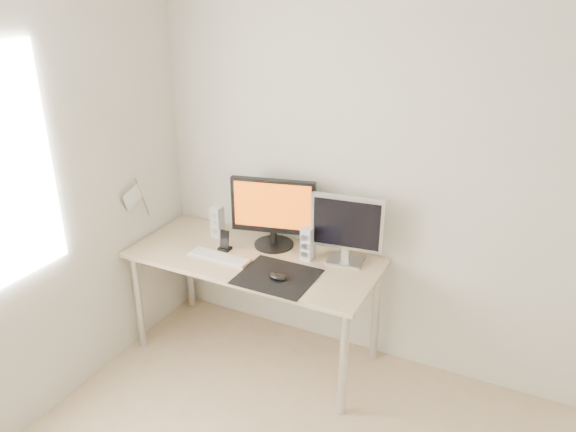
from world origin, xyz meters
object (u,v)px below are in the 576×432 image
(second_monitor, at_px, (347,227))
(keyboard, at_px, (219,257))
(phone_dock, at_px, (225,244))
(mouse, at_px, (278,276))
(main_monitor, at_px, (273,211))
(speaker_right, at_px, (307,243))
(desk, at_px, (254,267))
(speaker_left, at_px, (217,222))

(second_monitor, height_order, keyboard, second_monitor)
(phone_dock, bearing_deg, mouse, -21.77)
(main_monitor, bearing_deg, speaker_right, -13.10)
(main_monitor, distance_m, keyboard, 0.45)
(desk, distance_m, speaker_left, 0.44)
(main_monitor, height_order, phone_dock, main_monitor)
(keyboard, bearing_deg, phone_dock, 105.49)
(phone_dock, bearing_deg, main_monitor, 35.83)
(speaker_left, xyz_separation_m, speaker_right, (0.69, -0.03, 0.00))
(second_monitor, relative_size, speaker_right, 2.12)
(speaker_left, xyz_separation_m, phone_dock, (0.15, -0.16, -0.06))
(second_monitor, xyz_separation_m, speaker_left, (-0.92, -0.04, -0.13))
(main_monitor, relative_size, speaker_left, 2.56)
(speaker_left, bearing_deg, mouse, -28.67)
(main_monitor, bearing_deg, speaker_left, -175.76)
(main_monitor, distance_m, phone_dock, 0.38)
(desk, height_order, main_monitor, main_monitor)
(mouse, distance_m, phone_dock, 0.53)
(mouse, xyz_separation_m, main_monitor, (-0.23, 0.38, 0.23))
(mouse, relative_size, main_monitor, 0.20)
(second_monitor, xyz_separation_m, keyboard, (-0.73, -0.31, -0.23))
(main_monitor, relative_size, speaker_right, 2.56)
(speaker_right, xyz_separation_m, keyboard, (-0.50, -0.24, -0.10))
(main_monitor, bearing_deg, keyboard, -126.63)
(desk, relative_size, second_monitor, 3.54)
(second_monitor, bearing_deg, main_monitor, -179.29)
(mouse, bearing_deg, keyboard, 170.36)
(speaker_right, bearing_deg, desk, -159.05)
(second_monitor, height_order, speaker_left, second_monitor)
(second_monitor, xyz_separation_m, speaker_right, (-0.23, -0.07, -0.13))
(mouse, relative_size, speaker_right, 0.51)
(speaker_right, relative_size, phone_dock, 1.56)
(desk, distance_m, phone_dock, 0.24)
(main_monitor, height_order, second_monitor, main_monitor)
(desk, distance_m, main_monitor, 0.38)
(main_monitor, bearing_deg, mouse, -59.05)
(desk, xyz_separation_m, second_monitor, (0.55, 0.19, 0.32))
(speaker_left, bearing_deg, keyboard, -55.69)
(speaker_left, bearing_deg, phone_dock, -45.36)
(mouse, bearing_deg, main_monitor, 120.95)
(mouse, bearing_deg, desk, 144.49)
(main_monitor, bearing_deg, second_monitor, 0.71)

